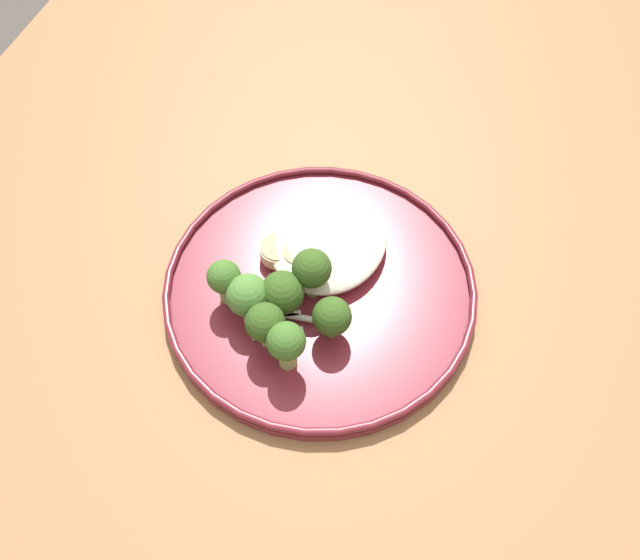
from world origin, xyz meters
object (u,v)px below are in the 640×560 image
Objects in this scene: seared_scallop_large_seared at (301,219)px; broccoli_floret_center_pile at (312,270)px; broccoli_floret_small_sprig at (248,296)px; dinner_plate at (320,287)px; seared_scallop_on_noodles at (278,251)px; broccoli_floret_left_leaning at (224,279)px; broccoli_floret_tall_stalk at (337,318)px; seared_scallop_tilted_round at (319,246)px; seared_scallop_left_edge at (328,229)px; broccoli_floret_near_rim at (282,293)px; broccoli_floret_front_edge at (265,323)px; seared_scallop_half_hidden at (300,256)px; broccoli_floret_right_tilted at (286,344)px.

broccoli_floret_center_pile reaches higher than seared_scallop_large_seared.
dinner_plate is at bearing 131.32° from broccoli_floret_small_sprig.
broccoli_floret_left_leaning is at bearing -28.04° from seared_scallop_on_noodles.
seared_scallop_on_noodles is 0.10m from broccoli_floret_tall_stalk.
seared_scallop_tilted_round reaches higher than dinner_plate.
broccoli_floret_left_leaning is 0.08m from broccoli_floret_center_pile.
broccoli_floret_left_leaning is at bearing -21.93° from seared_scallop_large_seared.
broccoli_floret_tall_stalk is (0.06, 0.07, 0.02)m from seared_scallop_on_noodles.
broccoli_floret_near_rim reaches higher than seared_scallop_left_edge.
dinner_plate is 8.51× the size of seared_scallop_tilted_round.
broccoli_floret_tall_stalk is at bearing 25.79° from seared_scallop_tilted_round.
seared_scallop_on_noodles is 0.09m from broccoli_floret_front_edge.
broccoli_floret_center_pile is 0.05m from broccoli_floret_tall_stalk.
seared_scallop_tilted_round is 0.68× the size of broccoli_floret_small_sprig.
seared_scallop_half_hidden is at bearing -38.60° from seared_scallop_tilted_round.
seared_scallop_tilted_round is at bearing 169.48° from broccoli_floret_near_rim.
broccoli_floret_near_rim reaches higher than seared_scallop_large_seared.
broccoli_floret_left_leaning is 0.03m from broccoli_floret_small_sprig.
seared_scallop_left_edge is 1.34× the size of seared_scallop_large_seared.
broccoli_floret_right_tilted is at bearing 57.34° from broccoli_floret_left_leaning.
seared_scallop_on_noodles is at bearing -113.17° from dinner_plate.
seared_scallop_left_edge is at bearing -178.13° from broccoli_floret_right_tilted.
seared_scallop_left_edge is at bearing -176.41° from broccoli_floret_center_pile.
broccoli_floret_tall_stalk is (0.11, 0.07, 0.02)m from seared_scallop_large_seared.
broccoli_floret_tall_stalk is (0.08, 0.04, 0.02)m from seared_scallop_tilted_round.
seared_scallop_tilted_round is at bearing 137.83° from broccoli_floret_left_leaning.
seared_scallop_left_edge is at bearing 171.78° from broccoli_floret_front_edge.
seared_scallop_large_seared is at bearing -175.67° from broccoli_floret_front_edge.
broccoli_floret_front_edge is at bearing 12.20° from seared_scallop_on_noodles.
seared_scallop_tilted_round is at bearing 141.40° from seared_scallop_half_hidden.
broccoli_floret_right_tilted is at bearing 12.90° from seared_scallop_large_seared.
dinner_plate is 5.82× the size of broccoli_floret_small_sprig.
seared_scallop_tilted_round is at bearing 114.41° from seared_scallop_on_noodles.
seared_scallop_left_edge is 0.11m from broccoli_floret_small_sprig.
broccoli_floret_near_rim is (0.05, 0.00, 0.02)m from seared_scallop_half_hidden.
broccoli_floret_front_edge is at bearing -8.89° from seared_scallop_tilted_round.
broccoli_floret_small_sprig is (0.10, -0.04, 0.02)m from seared_scallop_left_edge.
broccoli_floret_left_leaning is 0.05m from broccoli_floret_near_rim.
seared_scallop_large_seared is 0.46× the size of broccoli_floret_front_edge.
broccoli_floret_front_edge is 0.06m from broccoli_floret_tall_stalk.
broccoli_floret_center_pile is (-0.03, 0.07, 0.01)m from broccoli_floret_left_leaning.
seared_scallop_large_seared reaches higher than dinner_plate.
seared_scallop_tilted_round is (-0.02, 0.01, -0.00)m from seared_scallop_half_hidden.
seared_scallop_large_seared is at bearing -167.10° from broccoli_floret_right_tilted.
seared_scallop_on_noodles is at bearing 175.71° from broccoli_floret_small_sprig.
broccoli_floret_small_sprig is (0.07, -0.00, 0.02)m from seared_scallop_on_noodles.
broccoli_floret_near_rim is 0.03m from broccoli_floret_center_pile.
seared_scallop_on_noodles is 0.70× the size of broccoli_floret_left_leaning.
broccoli_floret_left_leaning reaches higher than dinner_plate.
broccoli_floret_near_rim and broccoli_floret_small_sprig have the same top height.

